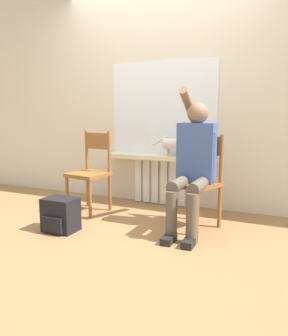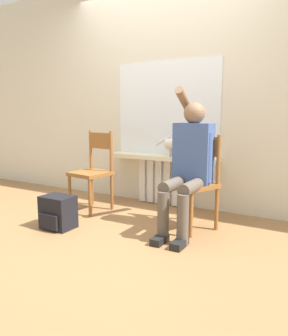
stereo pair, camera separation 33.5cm
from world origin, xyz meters
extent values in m
plane|color=olive|center=(0.00, 0.00, 0.00)|extent=(12.00, 12.00, 0.00)
cube|color=beige|center=(0.00, 1.23, 1.35)|extent=(7.00, 0.06, 2.70)
cube|color=silver|center=(0.00, 1.16, 0.28)|extent=(0.67, 0.05, 0.55)
cube|color=silver|center=(-0.28, 1.12, 0.28)|extent=(0.08, 0.03, 0.53)
cube|color=silver|center=(-0.17, 1.12, 0.28)|extent=(0.08, 0.03, 0.53)
cube|color=silver|center=(-0.06, 1.12, 0.28)|extent=(0.08, 0.03, 0.53)
cube|color=silver|center=(0.06, 1.12, 0.28)|extent=(0.08, 0.03, 0.53)
cube|color=silver|center=(0.17, 1.12, 0.28)|extent=(0.08, 0.03, 0.53)
cube|color=silver|center=(0.28, 1.12, 0.28)|extent=(0.08, 0.03, 0.53)
cube|color=beige|center=(0.00, 1.08, 0.58)|extent=(1.35, 0.23, 0.05)
cube|color=white|center=(0.00, 1.20, 1.14)|extent=(1.30, 0.01, 1.08)
cube|color=brown|center=(-0.60, 0.52, 0.42)|extent=(0.43, 0.43, 0.04)
cylinder|color=brown|center=(-0.79, 0.38, 0.20)|extent=(0.04, 0.04, 0.40)
cylinder|color=brown|center=(-0.46, 0.33, 0.20)|extent=(0.04, 0.04, 0.40)
cylinder|color=brown|center=(-0.74, 0.71, 0.20)|extent=(0.04, 0.04, 0.40)
cylinder|color=brown|center=(-0.42, 0.66, 0.20)|extent=(0.04, 0.04, 0.40)
cylinder|color=brown|center=(-0.74, 0.71, 0.67)|extent=(0.04, 0.04, 0.45)
cylinder|color=brown|center=(-0.42, 0.66, 0.67)|extent=(0.04, 0.04, 0.45)
cube|color=brown|center=(-0.58, 0.68, 0.78)|extent=(0.34, 0.07, 0.18)
cube|color=brown|center=(0.60, 0.52, 0.42)|extent=(0.50, 0.50, 0.04)
cylinder|color=brown|center=(0.38, 0.44, 0.20)|extent=(0.04, 0.04, 0.40)
cylinder|color=brown|center=(0.69, 0.30, 0.20)|extent=(0.04, 0.04, 0.40)
cylinder|color=brown|center=(0.52, 0.74, 0.20)|extent=(0.04, 0.04, 0.40)
cylinder|color=brown|center=(0.82, 0.60, 0.20)|extent=(0.04, 0.04, 0.40)
cylinder|color=brown|center=(0.52, 0.74, 0.67)|extent=(0.04, 0.04, 0.45)
cylinder|color=brown|center=(0.82, 0.60, 0.67)|extent=(0.04, 0.04, 0.45)
cube|color=brown|center=(0.67, 0.67, 0.78)|extent=(0.32, 0.16, 0.18)
cylinder|color=brown|center=(0.51, 0.32, 0.46)|extent=(0.11, 0.43, 0.11)
cylinder|color=brown|center=(0.69, 0.32, 0.46)|extent=(0.11, 0.43, 0.11)
cylinder|color=brown|center=(0.51, 0.11, 0.22)|extent=(0.10, 0.10, 0.43)
cylinder|color=brown|center=(0.69, 0.11, 0.22)|extent=(0.10, 0.10, 0.43)
cube|color=black|center=(0.51, 0.05, 0.03)|extent=(0.09, 0.20, 0.06)
cube|color=black|center=(0.69, 0.05, 0.03)|extent=(0.09, 0.20, 0.06)
cube|color=#3D5693|center=(0.60, 0.54, 0.72)|extent=(0.34, 0.20, 0.55)
sphere|color=#846047|center=(0.60, 0.54, 1.08)|extent=(0.19, 0.19, 0.19)
cylinder|color=#846047|center=(0.48, 0.68, 1.13)|extent=(0.08, 0.50, 0.38)
cylinder|color=#3D5693|center=(0.76, 0.50, 0.69)|extent=(0.08, 0.08, 0.44)
cylinder|color=silver|center=(0.23, 1.05, 0.75)|extent=(0.31, 0.12, 0.12)
sphere|color=silver|center=(0.42, 1.05, 0.76)|extent=(0.10, 0.10, 0.10)
cone|color=silver|center=(0.42, 1.03, 0.81)|extent=(0.04, 0.04, 0.04)
cone|color=silver|center=(0.42, 1.08, 0.81)|extent=(0.04, 0.04, 0.04)
cylinder|color=silver|center=(0.34, 1.02, 0.64)|extent=(0.03, 0.03, 0.08)
cylinder|color=silver|center=(0.34, 1.08, 0.64)|extent=(0.03, 0.03, 0.08)
cylinder|color=silver|center=(0.12, 1.02, 0.64)|extent=(0.03, 0.03, 0.08)
cylinder|color=silver|center=(0.12, 1.08, 0.64)|extent=(0.03, 0.03, 0.08)
cylinder|color=silver|center=(0.03, 1.05, 0.78)|extent=(0.20, 0.03, 0.13)
cube|color=black|center=(-0.50, -0.10, 0.16)|extent=(0.30, 0.22, 0.31)
cube|color=black|center=(-0.50, -0.23, 0.09)|extent=(0.21, 0.03, 0.14)
camera|label=1|loc=(1.41, -2.44, 1.07)|focal=35.00mm
camera|label=2|loc=(1.71, -2.29, 1.07)|focal=35.00mm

